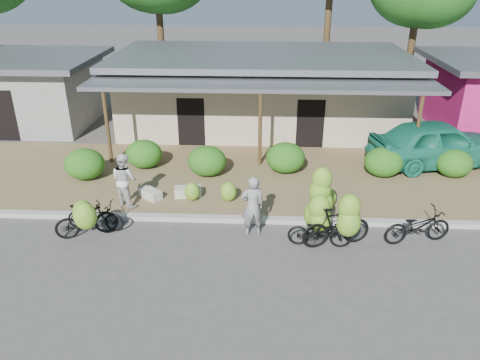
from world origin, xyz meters
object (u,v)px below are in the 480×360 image
object	(u,v)px
bike_far_right	(418,226)
vendor	(253,206)
bystander	(124,180)
sack_near	(188,192)
bike_far_left	(93,216)
sack_far	(151,194)
bike_right	(339,224)
bike_center	(320,215)
teal_van	(438,143)
bike_left	(86,219)

from	to	relation	value
bike_far_right	vendor	size ratio (longest dim) A/B	1.13
bystander	sack_near	bearing A→B (deg)	-126.31
bike_far_left	sack_near	bearing A→B (deg)	-43.05
sack_far	vendor	xyz separation A→B (m)	(3.30, -1.83, 0.62)
bike_right	sack_near	size ratio (longest dim) A/B	2.35
bike_far_left	vendor	size ratio (longest dim) A/B	0.97
bike_right	bike_far_right	size ratio (longest dim) A/B	1.01
bike_center	sack_far	bearing A→B (deg)	71.51
bike_far_left	bystander	world-z (taller)	bystander
bike_center	teal_van	size ratio (longest dim) A/B	0.41
bike_left	bike_far_right	distance (m)	9.00
bike_far_right	bystander	xyz separation A→B (m)	(-8.40, 1.57, 0.48)
bike_far_left	vendor	bearing A→B (deg)	-83.90
bike_far_right	sack_far	bearing A→B (deg)	62.02
bike_far_left	bike_left	world-z (taller)	bike_left
bike_far_left	sack_near	size ratio (longest dim) A/B	2.00
bike_left	bystander	xyz separation A→B (m)	(0.60, 1.81, 0.36)
bystander	teal_van	xyz separation A→B (m)	(10.60, 3.67, 0.00)
bike_center	bike_far_right	size ratio (longest dim) A/B	1.04
sack_far	vendor	distance (m)	3.82
sack_near	bike_far_left	bearing A→B (deg)	-137.57
sack_near	sack_far	world-z (taller)	sack_near
bike_left	bystander	world-z (taller)	bystander
teal_van	bike_center	bearing A→B (deg)	125.25
bike_right	sack_far	bearing A→B (deg)	50.36
sack_far	teal_van	size ratio (longest dim) A/B	0.15
bike_center	bike_far_right	distance (m)	2.68
bike_far_right	vendor	bearing A→B (deg)	73.86
bike_left	sack_far	distance (m)	2.64
teal_van	sack_far	bearing A→B (deg)	95.58
vendor	bike_far_right	bearing A→B (deg)	165.87
bike_far_right	sack_near	distance (m)	6.97
sack_far	bystander	bearing A→B (deg)	-141.60
bike_right	teal_van	world-z (taller)	same
sack_near	bystander	size ratio (longest dim) A/B	0.50
bike_right	bike_far_left	bearing A→B (deg)	69.82
vendor	teal_van	distance (m)	8.33
bike_center	bike_far_left	bearing A→B (deg)	92.51
bike_left	bike_far_right	world-z (taller)	bike_left
bike_far_left	bystander	xyz separation A→B (m)	(0.53, 1.45, 0.45)
bike_center	teal_van	bearing A→B (deg)	-38.83
bike_left	vendor	size ratio (longest dim) A/B	1.00
bike_far_right	sack_far	size ratio (longest dim) A/B	2.64
bike_far_right	bike_far_left	bearing A→B (deg)	76.18
bike_far_left	bystander	distance (m)	1.61
bike_center	bike_right	distance (m)	0.62
bystander	teal_van	world-z (taller)	teal_van
bystander	bike_far_right	bearing A→B (deg)	-157.68
bike_left	bike_far_right	bearing A→B (deg)	-110.44
bike_center	bystander	xyz separation A→B (m)	(-5.74, 1.60, 0.18)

